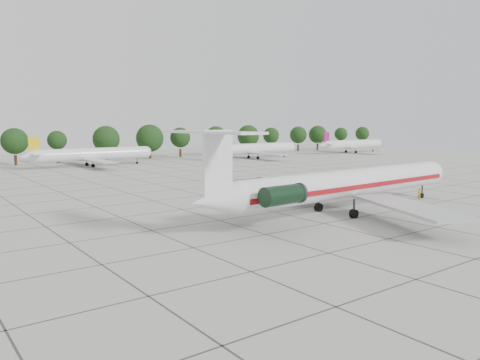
{
  "coord_description": "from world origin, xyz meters",
  "views": [
    {
      "loc": [
        -35.94,
        -41.53,
        10.63
      ],
      "look_at": [
        -1.57,
        4.79,
        3.5
      ],
      "focal_mm": 35.0,
      "sensor_mm": 36.0,
      "label": 1
    }
  ],
  "objects_px": {
    "main_airliner": "(340,184)",
    "bg_airliner_e": "(353,145)",
    "ground_crew": "(419,194)",
    "bg_airliner_d": "(255,149)",
    "bg_airliner_c": "(93,154)"
  },
  "relations": [
    {
      "from": "ground_crew",
      "to": "bg_airliner_d",
      "type": "bearing_deg",
      "value": -106.68
    },
    {
      "from": "bg_airliner_d",
      "to": "bg_airliner_e",
      "type": "xyz_separation_m",
      "value": [
        43.55,
        0.12,
        0.0
      ]
    },
    {
      "from": "main_airliner",
      "to": "bg_airliner_e",
      "type": "height_order",
      "value": "main_airliner"
    },
    {
      "from": "main_airliner",
      "to": "bg_airliner_c",
      "type": "xyz_separation_m",
      "value": [
        -2.62,
        75.68,
        -0.6
      ]
    },
    {
      "from": "main_airliner",
      "to": "bg_airliner_e",
      "type": "distance_m",
      "value": 113.61
    },
    {
      "from": "main_airliner",
      "to": "ground_crew",
      "type": "height_order",
      "value": "main_airliner"
    },
    {
      "from": "main_airliner",
      "to": "bg_airliner_d",
      "type": "height_order",
      "value": "main_airliner"
    },
    {
      "from": "bg_airliner_d",
      "to": "ground_crew",
      "type": "bearing_deg",
      "value": -111.24
    },
    {
      "from": "ground_crew",
      "to": "bg_airliner_c",
      "type": "relative_size",
      "value": 0.06
    },
    {
      "from": "bg_airliner_d",
      "to": "bg_airliner_c",
      "type": "bearing_deg",
      "value": 175.18
    },
    {
      "from": "main_airliner",
      "to": "bg_airliner_e",
      "type": "relative_size",
      "value": 1.5
    },
    {
      "from": "main_airliner",
      "to": "bg_airliner_c",
      "type": "distance_m",
      "value": 75.72
    },
    {
      "from": "main_airliner",
      "to": "ground_crew",
      "type": "distance_m",
      "value": 16.92
    },
    {
      "from": "main_airliner",
      "to": "ground_crew",
      "type": "relative_size",
      "value": 26.69
    },
    {
      "from": "ground_crew",
      "to": "bg_airliner_d",
      "type": "xyz_separation_m",
      "value": [
        27.76,
        71.43,
        2.11
      ]
    }
  ]
}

